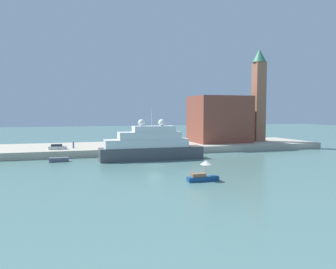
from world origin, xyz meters
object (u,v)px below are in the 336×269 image
object	(u,v)px
work_barge	(59,160)
mooring_bollard	(135,147)
person_figure	(73,145)
parked_car	(57,147)
large_yacht	(150,146)
bell_tower	(259,92)
small_motorboat	(203,174)
harbor_building	(219,119)

from	to	relation	value
work_barge	mooring_bollard	bearing A→B (deg)	18.35
person_figure	mooring_bollard	distance (m)	15.33
mooring_bollard	parked_car	bearing A→B (deg)	170.30
large_yacht	parked_car	xyz separation A→B (m)	(-20.22, 11.78, -0.80)
work_barge	bell_tower	bearing A→B (deg)	14.18
small_motorboat	parked_car	world-z (taller)	small_motorboat
large_yacht	person_figure	distance (m)	21.25
person_figure	bell_tower	bearing A→B (deg)	4.24
large_yacht	bell_tower	xyz separation A→B (m)	(38.96, 17.56, 13.89)
small_motorboat	person_figure	distance (m)	42.96
harbor_building	parked_car	world-z (taller)	harbor_building
large_yacht	work_barge	xyz separation A→B (m)	(-19.74, 2.73, -2.64)
harbor_building	bell_tower	bearing A→B (deg)	-5.88
mooring_bollard	harbor_building	bearing A→B (deg)	19.96
mooring_bollard	small_motorboat	bearing A→B (deg)	-83.40
large_yacht	bell_tower	world-z (taller)	bell_tower
work_barge	mooring_bollard	distance (m)	18.88
large_yacht	small_motorboat	xyz separation A→B (m)	(2.04, -25.30, -2.00)
bell_tower	person_figure	world-z (taller)	bell_tower
large_yacht	parked_car	bearing A→B (deg)	149.76
parked_car	bell_tower	bearing A→B (deg)	5.57
harbor_building	work_barge	bearing A→B (deg)	-160.66
work_barge	person_figure	xyz separation A→B (m)	(3.28, 10.71, 2.14)
harbor_building	parked_car	bearing A→B (deg)	-171.33
small_motorboat	work_barge	size ratio (longest dim) A/B	1.23
large_yacht	small_motorboat	bearing A→B (deg)	-85.39
work_barge	harbor_building	distance (m)	49.41
bell_tower	work_barge	bearing A→B (deg)	-165.82
bell_tower	person_figure	xyz separation A→B (m)	(-55.41, -4.11, -14.39)
work_barge	parked_car	world-z (taller)	parked_car
large_yacht	mooring_bollard	bearing A→B (deg)	102.34
parked_car	large_yacht	bearing A→B (deg)	-30.24
large_yacht	parked_car	distance (m)	23.41
mooring_bollard	large_yacht	bearing A→B (deg)	-77.66
person_figure	large_yacht	bearing A→B (deg)	-39.27
large_yacht	parked_car	size ratio (longest dim) A/B	5.46
parked_car	small_motorboat	bearing A→B (deg)	-59.03
work_barge	bell_tower	xyz separation A→B (m)	(58.69, 14.83, 16.53)
large_yacht	mooring_bollard	size ratio (longest dim) A/B	26.51
large_yacht	bell_tower	bearing A→B (deg)	24.26
large_yacht	small_motorboat	size ratio (longest dim) A/B	4.69
large_yacht	mooring_bollard	distance (m)	8.90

